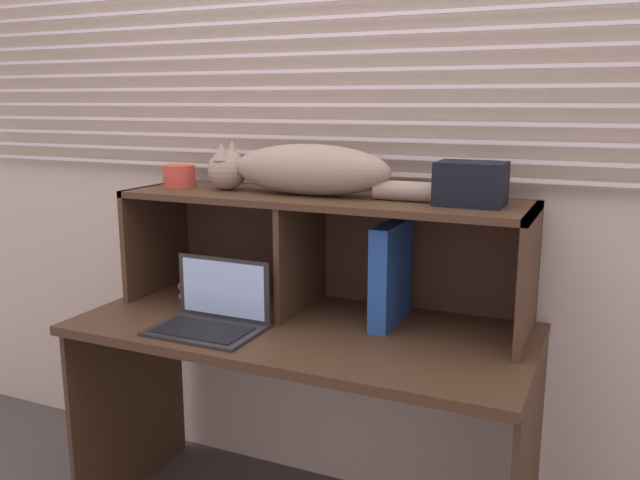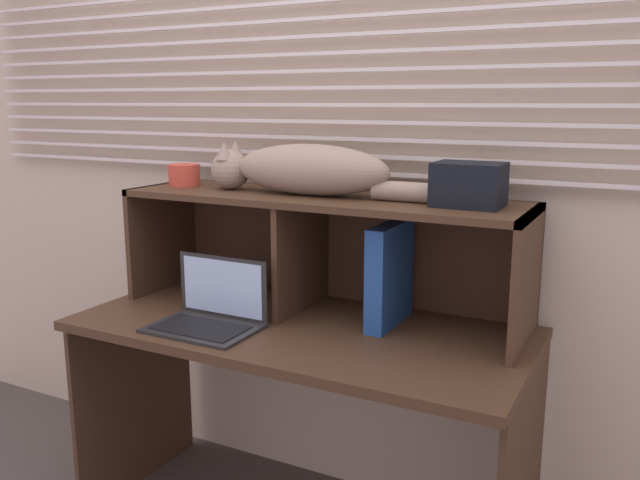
# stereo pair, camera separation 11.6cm
# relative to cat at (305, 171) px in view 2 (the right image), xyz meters

# --- Properties ---
(back_panel_with_blinds) EXTENTS (4.40, 0.08, 2.50)m
(back_panel_with_blinds) POSITION_rel_cat_xyz_m (0.05, 0.23, 0.05)
(back_panel_with_blinds) COLOR beige
(back_panel_with_blinds) RESTS_ON ground
(desk) EXTENTS (1.42, 0.67, 0.74)m
(desk) POSITION_rel_cat_xyz_m (0.05, -0.14, -0.61)
(desk) COLOR #442D1C
(desk) RESTS_ON ground
(hutch_shelf_unit) EXTENTS (1.33, 0.37, 0.39)m
(hutch_shelf_unit) POSITION_rel_cat_xyz_m (0.05, 0.03, -0.19)
(hutch_shelf_unit) COLOR #442D1C
(hutch_shelf_unit) RESTS_ON desk
(cat) EXTENTS (0.93, 0.17, 0.16)m
(cat) POSITION_rel_cat_xyz_m (0.00, 0.00, 0.00)
(cat) COLOR gray
(cat) RESTS_ON hutch_shelf_unit
(laptop) EXTENTS (0.33, 0.23, 0.21)m
(laptop) POSITION_rel_cat_xyz_m (-0.18, -0.28, -0.43)
(laptop) COLOR #272727
(laptop) RESTS_ON desk
(binder_upright) EXTENTS (0.06, 0.27, 0.32)m
(binder_upright) POSITION_rel_cat_xyz_m (0.30, 0.00, -0.31)
(binder_upright) COLOR #204B93
(binder_upright) RESTS_ON desk
(book_stack) EXTENTS (0.16, 0.24, 0.07)m
(book_stack) POSITION_rel_cat_xyz_m (-0.35, 0.00, -0.43)
(book_stack) COLOR #2E587D
(book_stack) RESTS_ON desk
(small_basket) EXTENTS (0.11, 0.11, 0.08)m
(small_basket) POSITION_rel_cat_xyz_m (-0.49, 0.00, -0.04)
(small_basket) COLOR #C54434
(small_basket) RESTS_ON hutch_shelf_unit
(storage_box) EXTENTS (0.20, 0.15, 0.13)m
(storage_box) POSITION_rel_cat_xyz_m (0.53, 0.00, -0.01)
(storage_box) COLOR black
(storage_box) RESTS_ON hutch_shelf_unit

